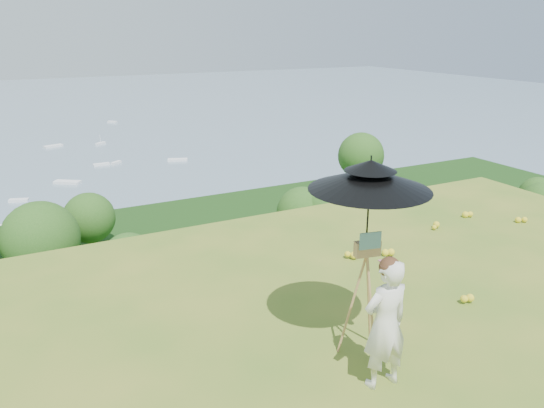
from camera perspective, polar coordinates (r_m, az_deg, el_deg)
shoreline_tier at (r=87.11m, az=-21.83°, el=-10.20°), size 170.00×28.00×8.00m
bay_water at (r=245.38m, az=-26.24°, el=7.65°), size 700.00×700.00×0.00m
slope_trees at (r=42.04m, az=-19.04°, el=-9.16°), size 110.00×50.00×6.00m
harbor_town at (r=84.35m, az=-22.35°, el=-6.30°), size 110.00×22.00×5.00m
painter at (r=5.86m, az=12.09°, el=-12.50°), size 0.55×0.37×1.50m
field_easel at (r=6.33m, az=9.92°, el=-9.48°), size 0.70×0.70×1.57m
sun_umbrella at (r=5.94m, az=10.33°, el=-0.15°), size 1.38×1.38×1.13m
painter_cap at (r=5.54m, az=12.58°, el=-6.19°), size 0.23×0.27×0.10m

